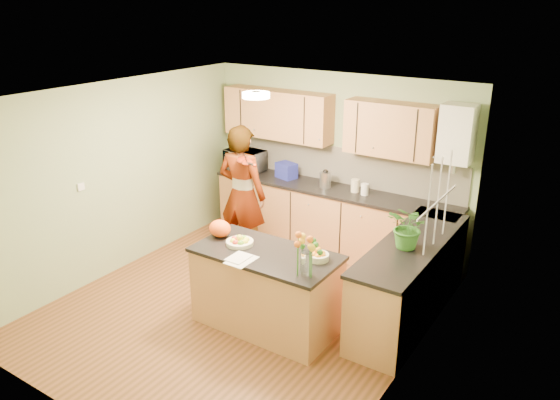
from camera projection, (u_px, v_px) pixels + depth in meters
The scene contains 28 objects.
floor at pixel (245, 306), 6.49m from camera, with size 4.50×4.50×0.00m, color brown.
ceiling at pixel (239, 95), 5.62m from camera, with size 4.00×4.50×0.02m, color silver.
wall_back at pixel (337, 161), 7.82m from camera, with size 4.00×0.02×2.50m, color #99B07E.
wall_front at pixel (70, 295), 4.30m from camera, with size 4.00×0.02×2.50m, color #99B07E.
wall_left at pixel (119, 178), 7.09m from camera, with size 0.02×4.50×2.50m, color #99B07E.
wall_right at pixel (415, 251), 5.03m from camera, with size 0.02×4.50×2.50m, color #99B07E.
back_counter at pixel (331, 219), 7.80m from camera, with size 3.64×0.62×0.94m.
right_counter at pixel (410, 280), 6.12m from camera, with size 0.62×2.24×0.94m.
splashback at pixel (342, 165), 7.77m from camera, with size 3.60×0.02×0.52m, color beige.
upper_cabinets at pixel (321, 120), 7.57m from camera, with size 3.20×0.34×0.70m.
boiler at pixel (457, 134), 6.59m from camera, with size 0.40×0.30×0.86m.
window_right at pixel (438, 202), 5.40m from camera, with size 0.01×1.30×1.05m.
light_switch at pixel (81, 187), 6.59m from camera, with size 0.02×0.09×0.09m, color white.
ceiling_lamp at pixel (256, 95), 5.87m from camera, with size 0.30×0.30×0.07m.
peninsula_island at pixel (266, 289), 5.96m from camera, with size 1.57×0.81×0.90m.
fruit_dish at pixel (240, 241), 5.97m from camera, with size 0.30×0.30×0.11m.
orange_bowl at pixel (318, 255), 5.62m from camera, with size 0.23×0.23×0.13m.
flower_vase at pixel (306, 242), 5.24m from camera, with size 0.28×0.28×0.51m.
orange_bag at pixel (220, 228), 6.16m from camera, with size 0.26×0.22×0.20m, color #FF5515.
papers at pixel (241, 260), 5.62m from camera, with size 0.24×0.32×0.01m, color silver.
violinist at pixel (242, 195), 7.32m from camera, with size 0.70×0.46×1.92m, color #DBA886.
violin at pixel (243, 160), 6.84m from camera, with size 0.60×0.24×0.12m, color #4A0B04, non-canonical shape.
microwave at pixel (245, 160), 8.36m from camera, with size 0.58×0.40×0.32m, color white.
blue_box at pixel (286, 170), 8.04m from camera, with size 0.29×0.21×0.23m, color #212899.
kettle at pixel (325, 179), 7.63m from camera, with size 0.16×0.16×0.30m.
jar_cream at pixel (355, 186), 7.46m from camera, with size 0.12×0.12×0.18m, color beige.
jar_white at pixel (365, 189), 7.35m from camera, with size 0.10×0.10×0.16m, color white.
potted_plant at pixel (409, 227), 5.73m from camera, with size 0.44×0.38×0.48m, color #347527.
Camera 1 is at (3.46, -4.48, 3.45)m, focal length 35.00 mm.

